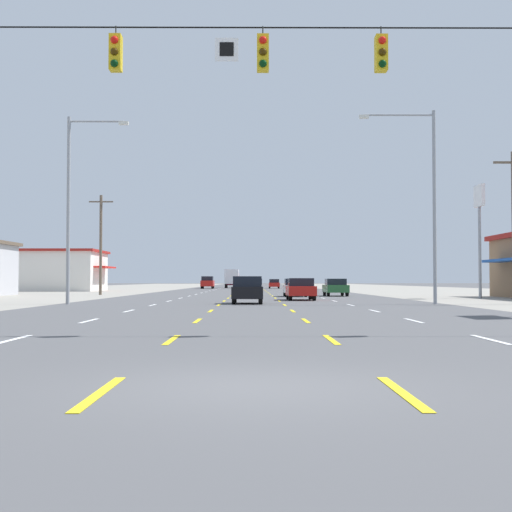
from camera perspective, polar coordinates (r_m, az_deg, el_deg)
The scene contains 19 objects.
ground_plane at distance 74.93m, azimuth -0.34°, elevation -2.94°, with size 572.00×572.00×0.00m, color #4C4C4F.
lot_apron_left at distance 78.92m, azimuth -18.64°, elevation -2.79°, with size 28.00×440.00×0.01m, color gray.
lot_apron_right at distance 78.91m, azimuth 17.97°, elevation -2.79°, with size 28.00×440.00×0.01m, color gray.
lane_markings at distance 113.43m, azimuth -0.33°, elevation -2.60°, with size 10.64×227.60×0.01m.
signal_span_wire at distance 18.77m, azimuth -0.41°, elevation 10.55°, with size 25.44×0.53×9.12m.
hatchback_center_turn_nearest at distance 40.94m, azimuth -0.68°, elevation -2.67°, with size 1.72×3.90×1.54m.
sedan_inner_right_near at distance 48.35m, azimuth 3.53°, elevation -2.59°, with size 1.80×4.50×1.46m.
sedan_inner_right_mid at distance 59.16m, azimuth 3.08°, elevation -2.47°, with size 1.80×4.50×1.46m.
sedan_far_right_midfar at distance 61.27m, azimuth 6.27°, elevation -2.45°, with size 1.80×4.50×1.46m.
sedan_center_turn_far at distance 60.89m, azimuth -0.30°, elevation -2.46°, with size 1.80×4.50×1.46m.
hatchback_center_turn_farther at distance 91.99m, azimuth -0.24°, elevation -2.27°, with size 1.72×3.90×1.54m.
suv_far_left_farthest at distance 116.73m, azimuth -3.84°, elevation -2.08°, with size 1.98×4.90×1.98m.
hatchback_inner_right_distant_a at distance 118.56m, azimuth 1.44°, elevation -2.20°, with size 1.72×3.90×1.54m.
box_truck_inner_left_distant_b at distance 128.05m, azimuth -1.90°, elevation -1.71°, with size 2.40×7.20×3.23m.
storefront_left_row_2 at distance 94.13m, azimuth -16.22°, elevation -1.10°, with size 15.17×10.80×5.09m.
pole_sign_right_row_1 at distance 55.13m, azimuth 17.18°, elevation 3.27°, with size 0.24×1.97×8.27m.
streetlight_left_row_0 at distance 41.41m, azimuth -14.16°, elevation 4.47°, with size 3.39×0.26×10.40m.
streetlight_right_row_0 at distance 41.42m, azimuth 13.33°, elevation 4.89°, with size 4.26×0.26×10.78m.
utility_pole_left_row_1 at distance 67.18m, azimuth -12.12°, elevation 1.02°, with size 2.20×0.26×9.07m.
Camera 1 is at (0.01, -8.92, 1.30)m, focal length 50.81 mm.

